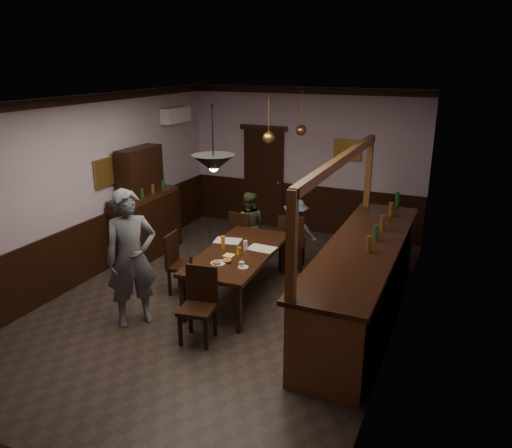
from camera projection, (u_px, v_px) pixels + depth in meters
The scene contains 30 objects.
room at pixel (213, 213), 6.90m from camera, with size 5.01×8.01×3.01m.
dining_table at pixel (239, 255), 7.59m from camera, with size 1.11×2.25×0.75m.
chair_far_left at pixel (242, 235), 8.92m from camera, with size 0.45×0.45×0.96m.
chair_far_right at pixel (292, 240), 8.60m from camera, with size 0.52×0.52×1.02m.
chair_near at pixel (199, 301), 6.46m from camera, with size 0.49×0.49×0.99m.
chair_side at pixel (179, 261), 7.77m from camera, with size 0.47×0.47×0.98m.
person_standing at pixel (131, 258), 6.74m from camera, with size 0.70×0.46×1.92m, color #585B65.
person_seated_left at pixel (249, 225), 9.13m from camera, with size 0.61×0.47×1.25m, color #3F482B.
person_seated_right at pixel (296, 232), 8.84m from camera, with size 0.78×0.45×1.21m, color #505C73.
newspaper_left at pixel (228, 241), 7.99m from camera, with size 0.42×0.30×0.01m, color silver.
newspaper_right at pixel (262, 248), 7.67m from camera, with size 0.42×0.30×0.01m, color silver.
napkin at pixel (229, 255), 7.40m from camera, with size 0.15×0.15×0.00m, color #EDD757.
saucer at pixel (243, 267), 6.97m from camera, with size 0.15×0.15×0.01m, color white.
coffee_cup at pixel (242, 264), 6.96m from camera, with size 0.08×0.08×0.07m, color white.
pastry_plate at pixel (218, 263), 7.11m from camera, with size 0.22×0.22×0.01m, color white.
pastry_ring_a at pixel (217, 262), 7.07m from camera, with size 0.13×0.13×0.04m, color #C68C47.
pastry_ring_b at pixel (227, 260), 7.13m from camera, with size 0.13×0.13×0.04m, color #C68C47.
soda_can at pixel (239, 251), 7.41m from camera, with size 0.07×0.07×0.12m, color #E9B213.
beer_glass at pixel (223, 242), 7.65m from camera, with size 0.06×0.06×0.20m, color #BF721E.
water_glass at pixel (245, 245), 7.59m from camera, with size 0.06×0.06×0.15m, color silver.
pepper_mill at pixel (191, 261), 7.02m from camera, with size 0.04×0.04×0.14m, color black.
sideboard at pixel (145, 214), 9.19m from camera, with size 0.55×1.54×2.03m.
bar_counter at pixel (362, 279), 7.01m from camera, with size 0.96×4.13×2.32m.
door_back at pixel (264, 179), 10.81m from camera, with size 0.90×0.06×2.10m, color black.
ac_unit at pixel (176, 115), 10.02m from camera, with size 0.20×0.85×0.30m.
picture_left_large at pixel (107, 172), 8.46m from camera, with size 0.04×0.62×0.48m.
picture_back at pixel (347, 150), 9.90m from camera, with size 0.55×0.04×0.42m.
pendant_iron at pixel (213, 163), 6.38m from camera, with size 0.56×0.56×0.86m.
pendant_brass_mid at pixel (269, 138), 8.14m from camera, with size 0.20×0.20×0.81m.
pendant_brass_far at pixel (301, 130), 8.99m from camera, with size 0.20×0.20×0.81m.
Camera 1 is at (3.19, -5.80, 3.53)m, focal length 35.00 mm.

